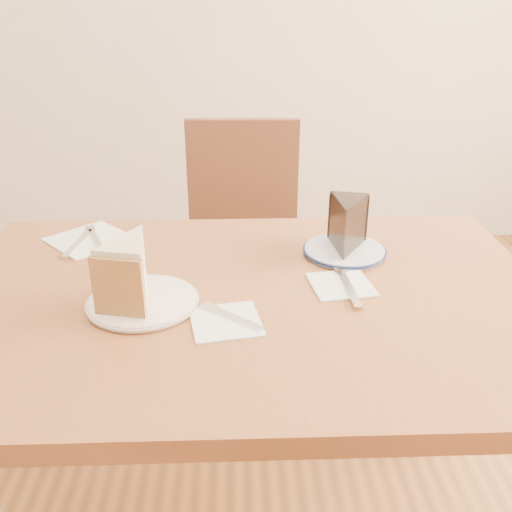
# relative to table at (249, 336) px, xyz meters

# --- Properties ---
(table) EXTENTS (1.20, 0.80, 0.75)m
(table) POSITION_rel_table_xyz_m (0.00, 0.00, 0.00)
(table) COLOR #582E18
(table) RESTS_ON ground
(chair_far) EXTENTS (0.46, 0.46, 0.90)m
(chair_far) POSITION_rel_table_xyz_m (-0.00, 0.76, -0.15)
(chair_far) COLOR #33190F
(chair_far) RESTS_ON ground
(plate_cream) EXTENTS (0.20, 0.20, 0.01)m
(plate_cream) POSITION_rel_table_xyz_m (-0.20, -0.04, 0.10)
(plate_cream) COLOR white
(plate_cream) RESTS_ON table
(plate_navy) EXTENTS (0.18, 0.18, 0.01)m
(plate_navy) POSITION_rel_table_xyz_m (0.22, 0.18, 0.10)
(plate_navy) COLOR white
(plate_navy) RESTS_ON table
(carrot_cake) EXTENTS (0.12, 0.15, 0.11)m
(carrot_cake) POSITION_rel_table_xyz_m (-0.22, -0.03, 0.17)
(carrot_cake) COLOR beige
(carrot_cake) RESTS_ON plate_cream
(chocolate_cake) EXTENTS (0.11, 0.14, 0.10)m
(chocolate_cake) POSITION_rel_table_xyz_m (0.22, 0.17, 0.16)
(chocolate_cake) COLOR black
(chocolate_cake) RESTS_ON plate_navy
(napkin_cream) EXTENTS (0.14, 0.14, 0.00)m
(napkin_cream) POSITION_rel_table_xyz_m (-0.04, -0.11, 0.10)
(napkin_cream) COLOR white
(napkin_cream) RESTS_ON table
(napkin_navy) EXTENTS (0.14, 0.14, 0.00)m
(napkin_navy) POSITION_rel_table_xyz_m (0.19, 0.02, 0.10)
(napkin_navy) COLOR white
(napkin_navy) RESTS_ON table
(napkin_spare) EXTENTS (0.23, 0.23, 0.00)m
(napkin_spare) POSITION_rel_table_xyz_m (-0.37, 0.27, 0.10)
(napkin_spare) COLOR white
(napkin_spare) RESTS_ON table
(fork_cream) EXTENTS (0.12, 0.10, 0.00)m
(fork_cream) POSITION_rel_table_xyz_m (-0.03, -0.10, 0.10)
(fork_cream) COLOR silver
(fork_cream) RESTS_ON napkin_cream
(knife_navy) EXTENTS (0.03, 0.17, 0.00)m
(knife_navy) POSITION_rel_table_xyz_m (0.20, 0.01, 0.10)
(knife_navy) COLOR silver
(knife_navy) RESTS_ON napkin_navy
(fork_spare) EXTENTS (0.07, 0.13, 0.00)m
(fork_spare) POSITION_rel_table_xyz_m (-0.36, 0.28, 0.10)
(fork_spare) COLOR white
(fork_spare) RESTS_ON napkin_spare
(knife_spare) EXTENTS (0.04, 0.16, 0.00)m
(knife_spare) POSITION_rel_table_xyz_m (-0.39, 0.25, 0.10)
(knife_spare) COLOR silver
(knife_spare) RESTS_ON napkin_spare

